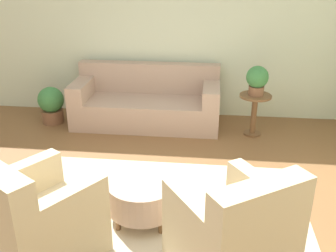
{
  "coord_description": "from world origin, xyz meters",
  "views": [
    {
      "loc": [
        0.57,
        -3.17,
        2.38
      ],
      "look_at": [
        0.15,
        0.55,
        0.75
      ],
      "focal_mm": 42.0,
      "sensor_mm": 36.0,
      "label": 1
    }
  ],
  "objects": [
    {
      "name": "ground_plane",
      "position": [
        0.0,
        0.0,
        0.0
      ],
      "size": [
        16.0,
        16.0,
        0.0
      ],
      "primitive_type": "plane",
      "color": "brown"
    },
    {
      "name": "potted_plant_on_side_table",
      "position": [
        1.2,
        2.1,
        0.83
      ],
      "size": [
        0.3,
        0.3,
        0.41
      ],
      "color": "brown",
      "rests_on": "side_table"
    },
    {
      "name": "rug",
      "position": [
        0.0,
        0.0,
        0.01
      ],
      "size": [
        3.18,
        2.21,
        0.01
      ],
      "color": "beige",
      "rests_on": "ground_plane"
    },
    {
      "name": "wall_back",
      "position": [
        0.0,
        2.87,
        1.4
      ],
      "size": [
        9.62,
        0.12,
        2.8
      ],
      "color": "beige",
      "rests_on": "ground_plane"
    },
    {
      "name": "ottoman_table",
      "position": [
        -0.03,
        -0.03,
        0.27
      ],
      "size": [
        0.68,
        0.68,
        0.41
      ],
      "color": "tan",
      "rests_on": "rug"
    },
    {
      "name": "side_table",
      "position": [
        1.2,
        2.1,
        0.4
      ],
      "size": [
        0.44,
        0.44,
        0.6
      ],
      "color": "brown",
      "rests_on": "ground_plane"
    },
    {
      "name": "couch",
      "position": [
        -0.38,
        2.36,
        0.32
      ],
      "size": [
        2.17,
        0.87,
        0.87
      ],
      "color": "tan",
      "rests_on": "ground_plane"
    },
    {
      "name": "potted_plant_floor",
      "position": [
        -1.83,
        2.22,
        0.3
      ],
      "size": [
        0.39,
        0.39,
        0.56
      ],
      "color": "brown",
      "rests_on": "ground_plane"
    },
    {
      "name": "armchair_left",
      "position": [
        -0.8,
        -0.68,
        0.38
      ],
      "size": [
        1.11,
        1.12,
        0.98
      ],
      "color": "#C6B289",
      "rests_on": "rug"
    },
    {
      "name": "armchair_right",
      "position": [
        0.8,
        -0.68,
        0.38
      ],
      "size": [
        1.11,
        1.12,
        0.98
      ],
      "color": "#C6B289",
      "rests_on": "rug"
    }
  ]
}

